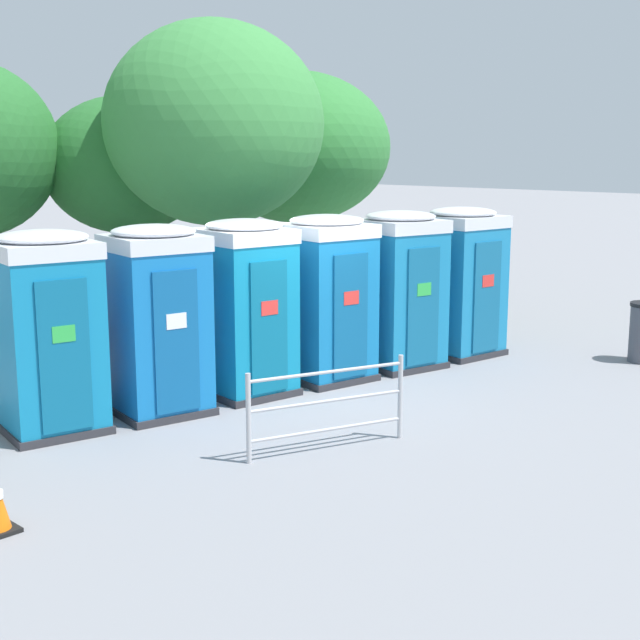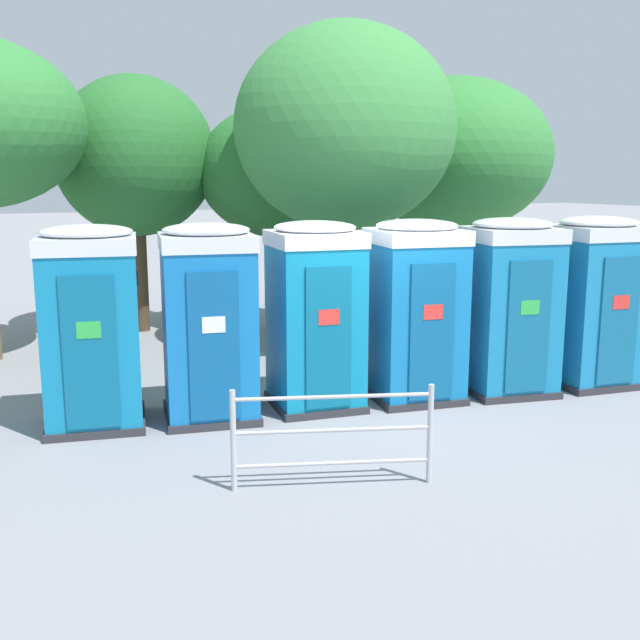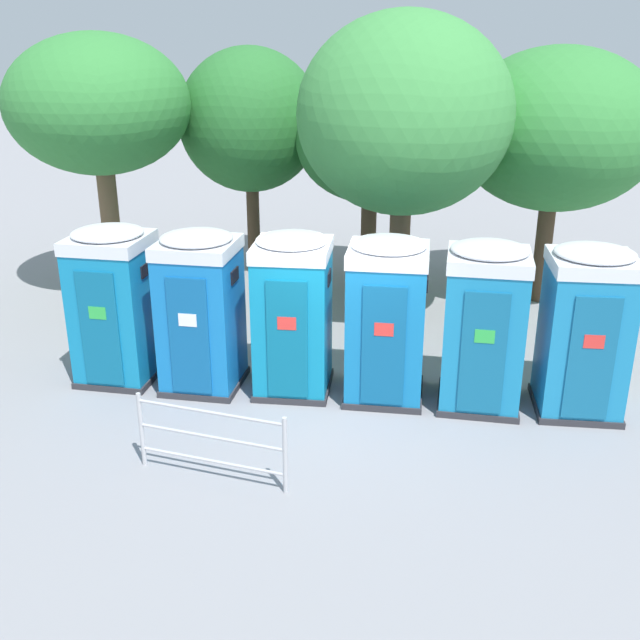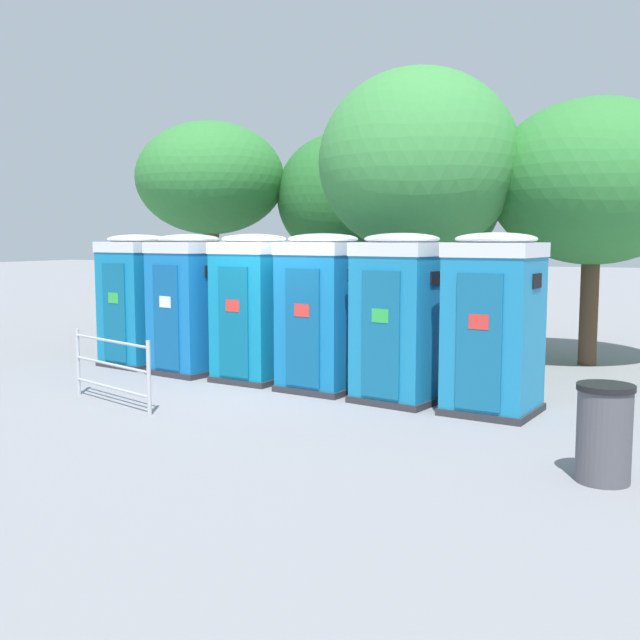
{
  "view_description": "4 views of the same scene",
  "coord_description": "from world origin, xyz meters",
  "px_view_note": "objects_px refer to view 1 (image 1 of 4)",
  "views": [
    {
      "loc": [
        -8.99,
        -9.01,
        3.51
      ],
      "look_at": [
        0.63,
        0.18,
        0.94
      ],
      "focal_mm": 50.0,
      "sensor_mm": 36.0,
      "label": 1
    },
    {
      "loc": [
        -4.86,
        -8.55,
        3.12
      ],
      "look_at": [
        -0.61,
        0.38,
        1.21
      ],
      "focal_mm": 42.0,
      "sensor_mm": 36.0,
      "label": 2
    },
    {
      "loc": [
        -0.42,
        -10.35,
        5.39
      ],
      "look_at": [
        -0.24,
        0.32,
        1.21
      ],
      "focal_mm": 42.0,
      "sensor_mm": 36.0,
      "label": 3
    },
    {
      "loc": [
        5.71,
        -10.8,
        2.44
      ],
      "look_at": [
        0.71,
        0.16,
        1.14
      ],
      "focal_mm": 42.0,
      "sensor_mm": 36.0,
      "label": 4
    }
  ],
  "objects_px": {
    "portapotty_2": "(245,307)",
    "event_barrier": "(328,404)",
    "portapotty_1": "(157,319)",
    "portapotty_5": "(461,281)",
    "portapotty_3": "(327,297)",
    "portapotty_0": "(48,331)",
    "portapotty_4": "(400,289)",
    "street_tree_3": "(296,148)",
    "street_tree_4": "(126,166)",
    "street_tree_1": "(214,125)"
  },
  "relations": [
    {
      "from": "portapotty_3",
      "to": "street_tree_4",
      "type": "distance_m",
      "value": 5.74
    },
    {
      "from": "street_tree_3",
      "to": "street_tree_1",
      "type": "bearing_deg",
      "value": -160.36
    },
    {
      "from": "portapotty_0",
      "to": "portapotty_1",
      "type": "relative_size",
      "value": 1.0
    },
    {
      "from": "street_tree_3",
      "to": "street_tree_4",
      "type": "xyz_separation_m",
      "value": [
        -3.55,
        1.04,
        -0.34
      ]
    },
    {
      "from": "portapotty_2",
      "to": "street_tree_3",
      "type": "relative_size",
      "value": 0.5
    },
    {
      "from": "portapotty_0",
      "to": "event_barrier",
      "type": "distance_m",
      "value": 3.62
    },
    {
      "from": "portapotty_3",
      "to": "portapotty_5",
      "type": "distance_m",
      "value": 2.89
    },
    {
      "from": "portapotty_1",
      "to": "street_tree_3",
      "type": "distance_m",
      "value": 7.98
    },
    {
      "from": "portapotty_1",
      "to": "portapotty_4",
      "type": "bearing_deg",
      "value": -9.35
    },
    {
      "from": "portapotty_5",
      "to": "street_tree_3",
      "type": "bearing_deg",
      "value": 80.07
    },
    {
      "from": "portapotty_2",
      "to": "event_barrier",
      "type": "distance_m",
      "value": 2.83
    },
    {
      "from": "street_tree_1",
      "to": "portapotty_1",
      "type": "bearing_deg",
      "value": -140.24
    },
    {
      "from": "event_barrier",
      "to": "street_tree_1",
      "type": "bearing_deg",
      "value": 61.78
    },
    {
      "from": "portapotty_3",
      "to": "street_tree_3",
      "type": "relative_size",
      "value": 0.5
    },
    {
      "from": "portapotty_0",
      "to": "portapotty_5",
      "type": "xyz_separation_m",
      "value": [
        7.12,
        -1.23,
        -0.0
      ]
    },
    {
      "from": "portapotty_5",
      "to": "street_tree_4",
      "type": "bearing_deg",
      "value": 114.54
    },
    {
      "from": "portapotty_5",
      "to": "portapotty_3",
      "type": "bearing_deg",
      "value": 170.17
    },
    {
      "from": "portapotty_2",
      "to": "street_tree_3",
      "type": "distance_m",
      "value": 6.94
    },
    {
      "from": "portapotty_0",
      "to": "portapotty_2",
      "type": "relative_size",
      "value": 1.0
    },
    {
      "from": "street_tree_4",
      "to": "street_tree_1",
      "type": "bearing_deg",
      "value": -79.09
    },
    {
      "from": "portapotty_5",
      "to": "portapotty_1",
      "type": "bearing_deg",
      "value": 170.95
    },
    {
      "from": "portapotty_5",
      "to": "event_barrier",
      "type": "relative_size",
      "value": 1.31
    },
    {
      "from": "street_tree_4",
      "to": "portapotty_4",
      "type": "bearing_deg",
      "value": -77.46
    },
    {
      "from": "portapotty_4",
      "to": "portapotty_5",
      "type": "relative_size",
      "value": 1.0
    },
    {
      "from": "portapotty_1",
      "to": "event_barrier",
      "type": "xyz_separation_m",
      "value": [
        0.44,
        -2.7,
        -0.72
      ]
    },
    {
      "from": "portapotty_1",
      "to": "event_barrier",
      "type": "bearing_deg",
      "value": -80.7
    },
    {
      "from": "portapotty_0",
      "to": "portapotty_1",
      "type": "xyz_separation_m",
      "value": [
        1.41,
        -0.32,
        0.0
      ]
    },
    {
      "from": "portapotty_4",
      "to": "portapotty_5",
      "type": "distance_m",
      "value": 1.44
    },
    {
      "from": "street_tree_1",
      "to": "portapotty_2",
      "type": "bearing_deg",
      "value": -123.47
    },
    {
      "from": "portapotty_1",
      "to": "portapotty_4",
      "type": "distance_m",
      "value": 4.33
    },
    {
      "from": "event_barrier",
      "to": "street_tree_3",
      "type": "bearing_deg",
      "value": 47.48
    },
    {
      "from": "portapotty_3",
      "to": "portapotty_4",
      "type": "distance_m",
      "value": 1.44
    },
    {
      "from": "portapotty_4",
      "to": "event_barrier",
      "type": "relative_size",
      "value": 1.31
    },
    {
      "from": "portapotty_3",
      "to": "street_tree_1",
      "type": "height_order",
      "value": "street_tree_1"
    },
    {
      "from": "portapotty_2",
      "to": "street_tree_1",
      "type": "distance_m",
      "value": 4.46
    },
    {
      "from": "portapotty_2",
      "to": "street_tree_4",
      "type": "xyz_separation_m",
      "value": [
        1.57,
        5.15,
        1.9
      ]
    },
    {
      "from": "event_barrier",
      "to": "portapotty_3",
      "type": "bearing_deg",
      "value": 43.45
    },
    {
      "from": "portapotty_3",
      "to": "street_tree_4",
      "type": "height_order",
      "value": "street_tree_4"
    },
    {
      "from": "portapotty_5",
      "to": "street_tree_1",
      "type": "xyz_separation_m",
      "value": [
        -2.28,
        3.76,
        2.64
      ]
    },
    {
      "from": "portapotty_1",
      "to": "portapotty_5",
      "type": "height_order",
      "value": "same"
    },
    {
      "from": "portapotty_4",
      "to": "street_tree_3",
      "type": "height_order",
      "value": "street_tree_3"
    },
    {
      "from": "portapotty_4",
      "to": "event_barrier",
      "type": "bearing_deg",
      "value": -152.43
    },
    {
      "from": "street_tree_3",
      "to": "portapotty_0",
      "type": "bearing_deg",
      "value": -155.41
    },
    {
      "from": "street_tree_4",
      "to": "event_barrier",
      "type": "distance_m",
      "value": 8.53
    },
    {
      "from": "portapotty_1",
      "to": "event_barrier",
      "type": "distance_m",
      "value": 2.83
    },
    {
      "from": "portapotty_0",
      "to": "portapotty_4",
      "type": "bearing_deg",
      "value": -10.2
    },
    {
      "from": "portapotty_1",
      "to": "street_tree_4",
      "type": "relative_size",
      "value": 0.56
    },
    {
      "from": "portapotty_3",
      "to": "street_tree_3",
      "type": "distance_m",
      "value": 6.16
    },
    {
      "from": "portapotty_0",
      "to": "portapotty_5",
      "type": "relative_size",
      "value": 1.0
    },
    {
      "from": "street_tree_1",
      "to": "portapotty_4",
      "type": "bearing_deg",
      "value": -76.49
    }
  ]
}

